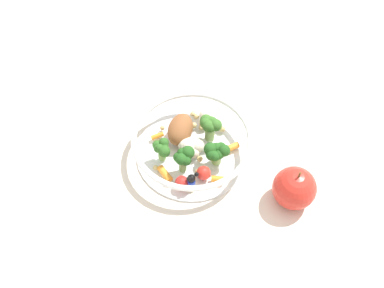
# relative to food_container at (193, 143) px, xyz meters

# --- Properties ---
(ground_plane) EXTENTS (2.40, 2.40, 0.00)m
(ground_plane) POSITION_rel_food_container_xyz_m (-0.02, 0.01, -0.03)
(ground_plane) COLOR silver
(food_container) EXTENTS (0.22, 0.22, 0.07)m
(food_container) POSITION_rel_food_container_xyz_m (0.00, 0.00, 0.00)
(food_container) COLOR white
(food_container) RESTS_ON ground_plane
(loose_apple) EXTENTS (0.07, 0.07, 0.09)m
(loose_apple) POSITION_rel_food_container_xyz_m (-0.13, -0.15, 0.01)
(loose_apple) COLOR red
(loose_apple) RESTS_ON ground_plane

